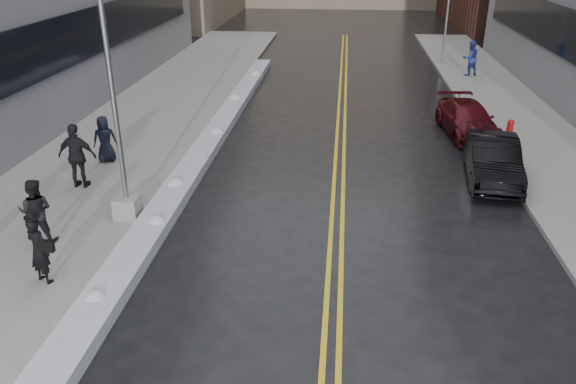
% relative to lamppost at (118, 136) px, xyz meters
% --- Properties ---
extents(ground, '(160.00, 160.00, 0.00)m').
position_rel_lamppost_xyz_m(ground, '(3.30, -2.00, -2.53)').
color(ground, black).
rests_on(ground, ground).
extents(sidewalk_west, '(5.50, 50.00, 0.15)m').
position_rel_lamppost_xyz_m(sidewalk_west, '(-2.45, 8.00, -2.46)').
color(sidewalk_west, gray).
rests_on(sidewalk_west, ground).
extents(sidewalk_east, '(4.00, 50.00, 0.15)m').
position_rel_lamppost_xyz_m(sidewalk_east, '(13.30, 8.00, -2.46)').
color(sidewalk_east, gray).
rests_on(sidewalk_east, ground).
extents(lane_line_left, '(0.12, 50.00, 0.01)m').
position_rel_lamppost_xyz_m(lane_line_left, '(5.65, 8.00, -2.53)').
color(lane_line_left, gold).
rests_on(lane_line_left, ground).
extents(lane_line_right, '(0.12, 50.00, 0.01)m').
position_rel_lamppost_xyz_m(lane_line_right, '(5.95, 8.00, -2.53)').
color(lane_line_right, gold).
rests_on(lane_line_right, ground).
extents(snow_ridge, '(0.90, 30.00, 0.34)m').
position_rel_lamppost_xyz_m(snow_ridge, '(0.85, 6.00, -2.36)').
color(snow_ridge, silver).
rests_on(snow_ridge, ground).
extents(lamppost, '(0.65, 0.65, 7.62)m').
position_rel_lamppost_xyz_m(lamppost, '(0.00, 0.00, 0.00)').
color(lamppost, gray).
rests_on(lamppost, sidewalk_west).
extents(fire_hydrant, '(0.26, 0.26, 0.73)m').
position_rel_lamppost_xyz_m(fire_hydrant, '(12.30, 8.00, -1.98)').
color(fire_hydrant, maroon).
rests_on(fire_hydrant, sidewalk_east).
extents(traffic_signal, '(0.16, 0.20, 6.00)m').
position_rel_lamppost_xyz_m(traffic_signal, '(11.80, 22.00, 0.87)').
color(traffic_signal, gray).
rests_on(traffic_signal, sidewalk_east).
extents(pedestrian_fedora, '(0.69, 0.59, 1.62)m').
position_rel_lamppost_xyz_m(pedestrian_fedora, '(-0.76, -3.28, -1.58)').
color(pedestrian_fedora, black).
rests_on(pedestrian_fedora, sidewalk_west).
extents(pedestrian_b, '(0.95, 0.80, 1.72)m').
position_rel_lamppost_xyz_m(pedestrian_b, '(-1.73, -1.56, -1.52)').
color(pedestrian_b, black).
rests_on(pedestrian_b, sidewalk_west).
extents(pedestrian_c, '(0.93, 0.80, 1.62)m').
position_rel_lamppost_xyz_m(pedestrian_c, '(-2.24, 4.04, -1.58)').
color(pedestrian_c, black).
rests_on(pedestrian_c, sidewalk_west).
extents(pedestrian_d, '(1.20, 0.50, 2.04)m').
position_rel_lamppost_xyz_m(pedestrian_d, '(-2.19, 1.87, -1.37)').
color(pedestrian_d, black).
rests_on(pedestrian_d, sidewalk_west).
extents(pedestrian_east, '(1.13, 1.02, 1.91)m').
position_rel_lamppost_xyz_m(pedestrian_east, '(12.77, 18.74, -1.43)').
color(pedestrian_east, navy).
rests_on(pedestrian_east, sidewalk_east).
extents(car_black, '(1.93, 4.42, 1.41)m').
position_rel_lamppost_xyz_m(car_black, '(10.74, 4.06, -1.83)').
color(car_black, black).
rests_on(car_black, ground).
extents(car_maroon, '(2.25, 4.53, 1.27)m').
position_rel_lamppost_xyz_m(car_maroon, '(10.80, 8.68, -1.90)').
color(car_maroon, '#440A11').
rests_on(car_maroon, ground).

